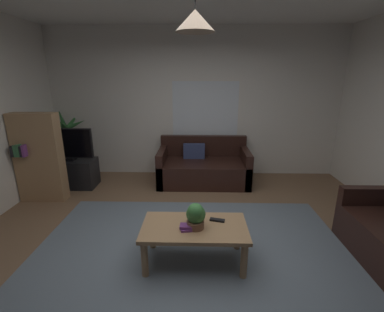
{
  "coord_description": "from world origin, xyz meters",
  "views": [
    {
      "loc": [
        0.07,
        -2.6,
        1.92
      ],
      "look_at": [
        0.0,
        0.3,
        1.05
      ],
      "focal_mm": 24.97,
      "sensor_mm": 36.0,
      "label": 1
    }
  ],
  "objects_px": {
    "coffee_table": "(194,232)",
    "pendant_lamp": "(195,21)",
    "potted_palm_corner": "(70,149)",
    "couch_under_window": "(203,168)",
    "tv_stand": "(71,173)",
    "bookshelf_corner": "(39,158)",
    "remote_on_table_0": "(217,220)",
    "tv": "(66,144)",
    "potted_plant_on_table": "(196,215)",
    "book_on_table_1": "(186,226)",
    "book_on_table_0": "(188,228)"
  },
  "relations": [
    {
      "from": "tv",
      "to": "potted_palm_corner",
      "type": "bearing_deg",
      "value": 111.91
    },
    {
      "from": "coffee_table",
      "to": "potted_palm_corner",
      "type": "height_order",
      "value": "potted_palm_corner"
    },
    {
      "from": "tv_stand",
      "to": "remote_on_table_0",
      "type": "bearing_deg",
      "value": -37.16
    },
    {
      "from": "coffee_table",
      "to": "tv_stand",
      "type": "height_order",
      "value": "tv_stand"
    },
    {
      "from": "tv_stand",
      "to": "bookshelf_corner",
      "type": "bearing_deg",
      "value": -108.65
    },
    {
      "from": "potted_plant_on_table",
      "to": "tv_stand",
      "type": "relative_size",
      "value": 0.31
    },
    {
      "from": "potted_palm_corner",
      "to": "book_on_table_0",
      "type": "bearing_deg",
      "value": -46.83
    },
    {
      "from": "book_on_table_1",
      "to": "bookshelf_corner",
      "type": "xyz_separation_m",
      "value": [
        -2.36,
        1.52,
        0.24
      ]
    },
    {
      "from": "remote_on_table_0",
      "to": "bookshelf_corner",
      "type": "height_order",
      "value": "bookshelf_corner"
    },
    {
      "from": "couch_under_window",
      "to": "book_on_table_0",
      "type": "bearing_deg",
      "value": -94.93
    },
    {
      "from": "couch_under_window",
      "to": "coffee_table",
      "type": "distance_m",
      "value": 2.26
    },
    {
      "from": "potted_plant_on_table",
      "to": "book_on_table_1",
      "type": "bearing_deg",
      "value": -157.71
    },
    {
      "from": "coffee_table",
      "to": "tv",
      "type": "bearing_deg",
      "value": 138.76
    },
    {
      "from": "book_on_table_0",
      "to": "potted_plant_on_table",
      "type": "bearing_deg",
      "value": 23.42
    },
    {
      "from": "couch_under_window",
      "to": "tv_stand",
      "type": "bearing_deg",
      "value": -173.87
    },
    {
      "from": "book_on_table_1",
      "to": "potted_plant_on_table",
      "type": "distance_m",
      "value": 0.15
    },
    {
      "from": "coffee_table",
      "to": "potted_plant_on_table",
      "type": "xyz_separation_m",
      "value": [
        0.01,
        -0.03,
        0.21
      ]
    },
    {
      "from": "tv_stand",
      "to": "pendant_lamp",
      "type": "height_order",
      "value": "pendant_lamp"
    },
    {
      "from": "couch_under_window",
      "to": "book_on_table_1",
      "type": "distance_m",
      "value": 2.34
    },
    {
      "from": "coffee_table",
      "to": "pendant_lamp",
      "type": "xyz_separation_m",
      "value": [
        -0.0,
        0.0,
        2.0
      ]
    },
    {
      "from": "potted_palm_corner",
      "to": "potted_plant_on_table",
      "type": "bearing_deg",
      "value": -45.52
    },
    {
      "from": "couch_under_window",
      "to": "tv_stand",
      "type": "relative_size",
      "value": 1.83
    },
    {
      "from": "coffee_table",
      "to": "pendant_lamp",
      "type": "distance_m",
      "value": 2.0
    },
    {
      "from": "pendant_lamp",
      "to": "potted_palm_corner",
      "type": "bearing_deg",
      "value": 134.67
    },
    {
      "from": "coffee_table",
      "to": "potted_palm_corner",
      "type": "xyz_separation_m",
      "value": [
        -2.46,
        2.49,
        0.2
      ]
    },
    {
      "from": "book_on_table_1",
      "to": "bookshelf_corner",
      "type": "height_order",
      "value": "bookshelf_corner"
    },
    {
      "from": "potted_palm_corner",
      "to": "remote_on_table_0",
      "type": "bearing_deg",
      "value": -41.41
    },
    {
      "from": "tv_stand",
      "to": "tv",
      "type": "height_order",
      "value": "tv"
    },
    {
      "from": "remote_on_table_0",
      "to": "pendant_lamp",
      "type": "bearing_deg",
      "value": -53.33
    },
    {
      "from": "book_on_table_1",
      "to": "pendant_lamp",
      "type": "relative_size",
      "value": 0.24
    },
    {
      "from": "book_on_table_0",
      "to": "potted_palm_corner",
      "type": "distance_m",
      "value": 3.5
    },
    {
      "from": "book_on_table_0",
      "to": "remote_on_table_0",
      "type": "height_order",
      "value": "same"
    },
    {
      "from": "tv",
      "to": "potted_plant_on_table",
      "type": "bearing_deg",
      "value": -41.5
    },
    {
      "from": "coffee_table",
      "to": "potted_plant_on_table",
      "type": "height_order",
      "value": "potted_plant_on_table"
    },
    {
      "from": "couch_under_window",
      "to": "coffee_table",
      "type": "relative_size",
      "value": 1.5
    },
    {
      "from": "remote_on_table_0",
      "to": "tv",
      "type": "relative_size",
      "value": 0.17
    },
    {
      "from": "couch_under_window",
      "to": "remote_on_table_0",
      "type": "height_order",
      "value": "couch_under_window"
    },
    {
      "from": "couch_under_window",
      "to": "remote_on_table_0",
      "type": "distance_m",
      "value": 2.16
    },
    {
      "from": "potted_plant_on_table",
      "to": "tv",
      "type": "distance_m",
      "value": 3.03
    },
    {
      "from": "remote_on_table_0",
      "to": "bookshelf_corner",
      "type": "distance_m",
      "value": 3.01
    },
    {
      "from": "book_on_table_1",
      "to": "couch_under_window",
      "type": "bearing_deg",
      "value": 84.67
    },
    {
      "from": "tv",
      "to": "pendant_lamp",
      "type": "distance_m",
      "value": 3.38
    },
    {
      "from": "couch_under_window",
      "to": "tv_stand",
      "type": "xyz_separation_m",
      "value": [
        -2.39,
        -0.26,
        -0.02
      ]
    },
    {
      "from": "potted_plant_on_table",
      "to": "tv_stand",
      "type": "xyz_separation_m",
      "value": [
        -2.27,
        2.03,
        -0.32
      ]
    },
    {
      "from": "potted_palm_corner",
      "to": "bookshelf_corner",
      "type": "bearing_deg",
      "value": -88.79
    },
    {
      "from": "tv_stand",
      "to": "bookshelf_corner",
      "type": "height_order",
      "value": "bookshelf_corner"
    },
    {
      "from": "coffee_table",
      "to": "potted_palm_corner",
      "type": "distance_m",
      "value": 3.51
    },
    {
      "from": "book_on_table_1",
      "to": "remote_on_table_0",
      "type": "distance_m",
      "value": 0.37
    },
    {
      "from": "book_on_table_0",
      "to": "remote_on_table_0",
      "type": "relative_size",
      "value": 0.93
    },
    {
      "from": "couch_under_window",
      "to": "potted_palm_corner",
      "type": "distance_m",
      "value": 2.62
    }
  ]
}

